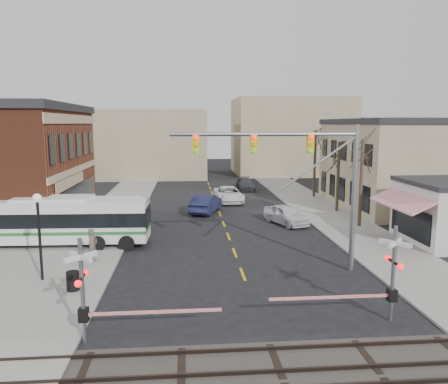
# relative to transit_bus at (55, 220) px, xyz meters

# --- Properties ---
(ground) EXTENTS (160.00, 160.00, 0.00)m
(ground) POSITION_rel_transit_bus_xyz_m (11.63, -8.49, -1.78)
(ground) COLOR black
(ground) RESTS_ON ground
(sidewalk_west) EXTENTS (5.00, 60.00, 0.12)m
(sidewalk_west) POSITION_rel_transit_bus_xyz_m (2.13, 11.51, -1.72)
(sidewalk_west) COLOR gray
(sidewalk_west) RESTS_ON ground
(sidewalk_east) EXTENTS (5.00, 60.00, 0.12)m
(sidewalk_east) POSITION_rel_transit_bus_xyz_m (21.13, 11.51, -1.72)
(sidewalk_east) COLOR gray
(sidewalk_east) RESTS_ON ground
(ballast_strip) EXTENTS (160.00, 5.00, 0.06)m
(ballast_strip) POSITION_rel_transit_bus_xyz_m (11.63, -16.49, -1.75)
(ballast_strip) COLOR #332D28
(ballast_strip) RESTS_ON ground
(rail_tracks) EXTENTS (160.00, 3.91, 0.14)m
(rail_tracks) POSITION_rel_transit_bus_xyz_m (11.63, -16.49, -1.66)
(rail_tracks) COLOR #2D231E
(rail_tracks) RESTS_ON ground
(tan_building) EXTENTS (20.30, 15.30, 8.50)m
(tan_building) POSITION_rel_transit_bus_xyz_m (33.63, 11.51, 2.48)
(tan_building) COLOR gray
(tan_building) RESTS_ON ground
(tree_east_a) EXTENTS (0.28, 0.28, 6.75)m
(tree_east_a) POSITION_rel_transit_bus_xyz_m (22.13, 3.51, 1.71)
(tree_east_a) COLOR #382B21
(tree_east_a) RESTS_ON sidewalk_east
(tree_east_b) EXTENTS (0.28, 0.28, 6.30)m
(tree_east_b) POSITION_rel_transit_bus_xyz_m (22.43, 9.51, 1.49)
(tree_east_b) COLOR #382B21
(tree_east_b) RESTS_ON sidewalk_east
(tree_east_c) EXTENTS (0.28, 0.28, 7.20)m
(tree_east_c) POSITION_rel_transit_bus_xyz_m (22.63, 17.51, 1.94)
(tree_east_c) COLOR #382B21
(tree_east_c) RESTS_ON sidewalk_east
(transit_bus) EXTENTS (12.31, 3.13, 3.15)m
(transit_bus) POSITION_rel_transit_bus_xyz_m (0.00, 0.00, 0.00)
(transit_bus) COLOR silver
(transit_bus) RESTS_ON ground
(traffic_signal_mast) EXTENTS (9.96, 0.30, 8.00)m
(traffic_signal_mast) POSITION_rel_transit_bus_xyz_m (14.93, -6.36, 3.96)
(traffic_signal_mast) COLOR gray
(traffic_signal_mast) RESTS_ON ground
(rr_crossing_west) EXTENTS (5.60, 1.36, 4.00)m
(rr_crossing_west) POSITION_rel_transit_bus_xyz_m (5.26, -13.33, 0.19)
(rr_crossing_west) COLOR gray
(rr_crossing_west) RESTS_ON ground
(rr_crossing_east) EXTENTS (5.60, 1.36, 4.00)m
(rr_crossing_east) POSITION_rel_transit_bus_xyz_m (16.57, -12.54, 0.19)
(rr_crossing_east) COLOR gray
(rr_crossing_east) RESTS_ON ground
(street_lamp) EXTENTS (0.44, 0.44, 4.48)m
(street_lamp) POSITION_rel_transit_bus_xyz_m (1.24, -6.72, 1.53)
(street_lamp) COLOR black
(street_lamp) RESTS_ON sidewalk_west
(trash_bin) EXTENTS (0.60, 0.60, 0.93)m
(trash_bin) POSITION_rel_transit_bus_xyz_m (3.18, -8.32, -1.19)
(trash_bin) COLOR black
(trash_bin) RESTS_ON sidewalk_west
(car_a) EXTENTS (3.43, 4.93, 1.56)m
(car_a) POSITION_rel_transit_bus_xyz_m (16.63, 5.03, -1.00)
(car_a) COLOR silver
(car_a) RESTS_ON ground
(car_b) EXTENTS (3.31, 5.39, 1.68)m
(car_b) POSITION_rel_transit_bus_xyz_m (10.42, 10.23, -0.94)
(car_b) COLOR #161A39
(car_b) RESTS_ON ground
(car_c) EXTENTS (3.00, 5.85, 1.58)m
(car_c) POSITION_rel_transit_bus_xyz_m (12.99, 15.43, -0.99)
(car_c) COLOR white
(car_c) RESTS_ON ground
(car_d) EXTENTS (2.01, 4.84, 1.40)m
(car_d) POSITION_rel_transit_bus_xyz_m (15.89, 23.80, -1.08)
(car_d) COLOR #36363A
(car_d) RESTS_ON ground
(pedestrian_near) EXTENTS (0.72, 0.84, 1.95)m
(pedestrian_near) POSITION_rel_transit_bus_xyz_m (3.21, -3.87, -0.69)
(pedestrian_near) COLOR #5B4E48
(pedestrian_near) RESTS_ON sidewalk_west
(pedestrian_far) EXTENTS (1.07, 1.07, 1.75)m
(pedestrian_far) POSITION_rel_transit_bus_xyz_m (2.33, -0.32, -0.78)
(pedestrian_far) COLOR #34435C
(pedestrian_far) RESTS_ON sidewalk_west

